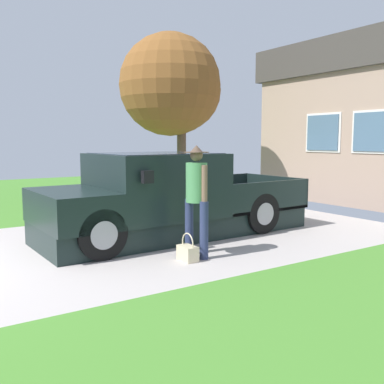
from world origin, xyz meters
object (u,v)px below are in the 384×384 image
(pickup_truck, at_px, (160,199))
(front_yard_tree, at_px, (174,87))
(handbag, at_px, (188,252))
(person_with_hat, at_px, (196,192))

(pickup_truck, relative_size, front_yard_tree, 1.09)
(handbag, relative_size, front_yard_tree, 0.09)
(front_yard_tree, bearing_deg, handbag, -29.32)
(pickup_truck, height_order, person_with_hat, person_with_hat)
(handbag, bearing_deg, pickup_truck, 164.61)
(pickup_truck, bearing_deg, person_with_hat, 170.58)
(front_yard_tree, bearing_deg, pickup_truck, -34.12)
(person_with_hat, height_order, handbag, person_with_hat)
(handbag, height_order, front_yard_tree, front_yard_tree)
(person_with_hat, relative_size, front_yard_tree, 0.36)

